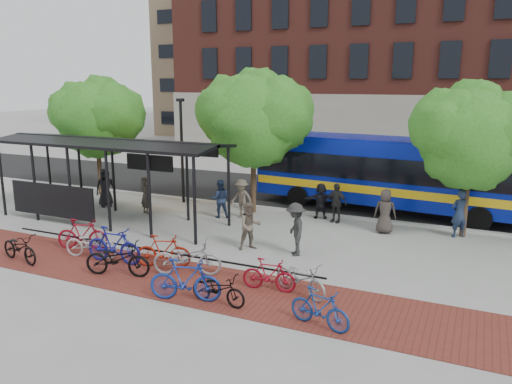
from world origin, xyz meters
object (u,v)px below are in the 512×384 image
at_px(bike_0, 20,248).
at_px(pedestrian_9, 295,229).
at_px(pedestrian_5, 321,201).
at_px(bike_6, 187,257).
at_px(tree_a, 98,115).
at_px(pedestrian_0, 105,188).
at_px(pedestrian_8, 250,226).
at_px(bike_1, 82,234).
at_px(bike_9, 269,275).
at_px(bus_shelter, 107,152).
at_px(tree_c, 474,133).
at_px(lamp_post_left, 182,148).
at_px(tree_b, 256,115).
at_px(bus, 391,170).
at_px(bike_3, 114,245).
at_px(bike_2, 91,244).
at_px(pedestrian_2, 220,199).
at_px(bike_4, 118,259).
at_px(bike_10, 301,278).
at_px(bike_8, 218,289).
at_px(pedestrian_4, 336,203).
at_px(pedestrian_3, 242,199).
at_px(pedestrian_6, 385,211).
at_px(bike_5, 163,251).
at_px(pedestrian_7, 459,214).
at_px(pedestrian_1, 146,195).
at_px(bike_11, 320,308).
at_px(bike_7, 185,280).

distance_m(bike_0, pedestrian_9, 9.32).
bearing_deg(pedestrian_5, bike_6, 58.05).
xyz_separation_m(tree_a, bike_6, (10.22, -7.86, -3.67)).
relative_size(pedestrian_0, pedestrian_8, 1.07).
relative_size(bike_1, pedestrian_0, 1.01).
relative_size(tree_a, bike_9, 3.83).
relative_size(bus_shelter, pedestrian_9, 5.69).
bearing_deg(pedestrian_0, tree_c, -45.22).
distance_m(lamp_post_left, bike_9, 11.75).
height_order(tree_a, tree_b, tree_b).
height_order(bus, bike_3, bus).
height_order(bike_2, pedestrian_2, pedestrian_2).
height_order(bike_4, bike_10, bike_4).
bearing_deg(tree_c, pedestrian_8, -145.33).
bearing_deg(pedestrian_5, bike_8, 71.29).
relative_size(bus_shelter, pedestrian_4, 6.21).
distance_m(bus_shelter, pedestrian_9, 9.18).
xyz_separation_m(bike_8, pedestrian_3, (-3.26, 8.14, 0.44)).
height_order(bike_9, pedestrian_6, pedestrian_6).
bearing_deg(bus, pedestrian_0, -154.11).
relative_size(bike_6, pedestrian_2, 1.26).
bearing_deg(pedestrian_0, bike_5, -90.28).
xyz_separation_m(bike_3, pedestrian_7, (10.29, 7.80, 0.32)).
bearing_deg(pedestrian_3, bike_3, -94.15).
height_order(bike_9, pedestrian_4, pedestrian_4).
bearing_deg(pedestrian_3, pedestrian_7, 13.92).
bearing_deg(pedestrian_9, tree_a, -140.96).
bearing_deg(bike_1, bike_4, -136.76).
distance_m(bike_4, pedestrian_4, 9.83).
height_order(bike_6, pedestrian_1, pedestrian_1).
bearing_deg(bike_6, bike_3, 71.77).
bearing_deg(pedestrian_6, tree_a, -9.93).
height_order(pedestrian_5, pedestrian_7, pedestrian_7).
bearing_deg(bike_0, pedestrian_3, -17.60).
relative_size(tree_c, bike_10, 3.13).
relative_size(bike_1, pedestrian_5, 1.18).
height_order(tree_b, bike_11, tree_b).
xyz_separation_m(lamp_post_left, bike_1, (0.59, -7.60, -2.18)).
xyz_separation_m(bus, bike_6, (-4.36, -10.57, -1.38)).
distance_m(pedestrian_3, pedestrian_5, 3.48).
relative_size(tree_c, pedestrian_2, 3.46).
relative_size(pedestrian_3, pedestrian_5, 1.10).
xyz_separation_m(bike_11, pedestrian_3, (-6.16, 8.27, 0.37)).
height_order(lamp_post_left, pedestrian_0, lamp_post_left).
relative_size(tree_b, bus, 0.51).
bearing_deg(pedestrian_0, bike_9, -80.52).
distance_m(bus_shelter, pedestrian_3, 6.11).
bearing_deg(tree_c, pedestrian_5, 178.28).
height_order(bike_7, pedestrian_1, pedestrian_1).
relative_size(bike_7, bike_9, 1.25).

